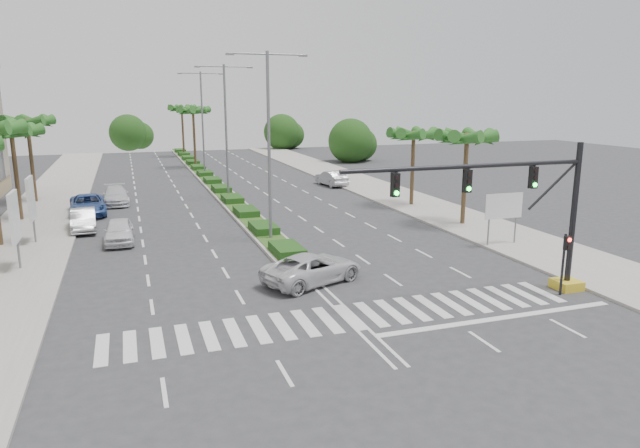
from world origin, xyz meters
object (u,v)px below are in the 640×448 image
(car_crossing, at_px, (313,268))
(car_right, at_px, (331,178))
(car_parked_a, at_px, (119,231))
(car_parked_c, at_px, (88,205))
(car_parked_d, at_px, (116,195))
(car_parked_b, at_px, (83,220))

(car_crossing, xyz_separation_m, car_right, (11.84, 29.92, 0.04))
(car_parked_a, relative_size, car_crossing, 0.83)
(car_parked_c, bearing_deg, car_parked_a, -81.01)
(car_parked_d, bearing_deg, car_parked_b, -103.54)
(car_crossing, bearing_deg, car_right, -43.77)
(car_parked_c, relative_size, car_right, 1.20)
(car_parked_d, height_order, car_crossing, car_parked_d)
(car_parked_b, height_order, car_right, car_right)
(car_parked_b, height_order, car_parked_c, car_parked_c)
(car_parked_c, distance_m, car_crossing, 24.90)
(car_crossing, distance_m, car_right, 32.18)
(car_parked_b, distance_m, car_parked_c, 5.82)
(car_parked_a, bearing_deg, car_parked_b, 119.57)
(car_crossing, bearing_deg, car_parked_d, -1.84)
(car_parked_b, distance_m, car_crossing, 19.96)
(car_crossing, height_order, car_right, car_right)
(car_parked_a, relative_size, car_parked_b, 0.98)
(car_crossing, bearing_deg, car_parked_a, 16.43)
(car_parked_a, relative_size, car_right, 0.94)
(car_parked_d, height_order, car_right, car_right)
(car_parked_a, height_order, car_crossing, car_parked_a)
(car_parked_b, bearing_deg, car_right, 27.01)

